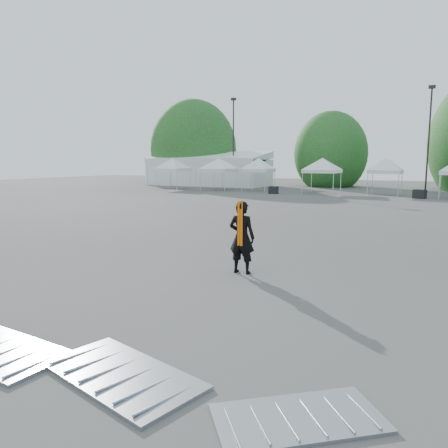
% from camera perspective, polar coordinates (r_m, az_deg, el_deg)
% --- Properties ---
extents(ground, '(120.00, 120.00, 0.00)m').
position_cam_1_polar(ground, '(14.07, 4.63, -4.38)').
color(ground, '#474442').
rests_on(ground, ground).
extents(marquee, '(15.00, 6.25, 4.23)m').
position_cam_1_polar(marquee, '(54.95, -2.07, 7.12)').
color(marquee, white).
rests_on(marquee, ground).
extents(light_pole_west, '(0.60, 0.25, 10.30)m').
position_cam_1_polar(light_pole_west, '(52.24, 1.23, 11.23)').
color(light_pole_west, black).
rests_on(light_pole_west, ground).
extents(light_pole_east, '(0.60, 0.25, 9.80)m').
position_cam_1_polar(light_pole_east, '(44.76, 25.21, 10.63)').
color(light_pole_east, black).
rests_on(light_pole_east, ground).
extents(tree_far_w, '(4.80, 4.80, 7.30)m').
position_cam_1_polar(tree_far_w, '(59.59, -4.00, 9.66)').
color(tree_far_w, '#382314').
rests_on(tree_far_w, ground).
extents(tree_mid_w, '(4.16, 4.16, 6.33)m').
position_cam_1_polar(tree_mid_w, '(54.31, 13.75, 8.95)').
color(tree_mid_w, '#382314').
rests_on(tree_mid_w, ground).
extents(tent_a, '(4.09, 4.09, 3.88)m').
position_cam_1_polar(tent_a, '(48.21, -6.70, 8.20)').
color(tent_a, silver).
rests_on(tent_a, ground).
extents(tent_b, '(4.33, 4.33, 3.88)m').
position_cam_1_polar(tent_b, '(46.29, -0.67, 8.26)').
color(tent_b, silver).
rests_on(tent_b, ground).
extents(tent_c, '(3.90, 3.90, 3.88)m').
position_cam_1_polar(tent_c, '(45.18, 4.52, 8.23)').
color(tent_c, silver).
rests_on(tent_c, ground).
extents(tent_d, '(4.37, 4.37, 3.88)m').
position_cam_1_polar(tent_d, '(42.45, 12.74, 8.05)').
color(tent_d, silver).
rests_on(tent_d, ground).
extents(tent_e, '(3.90, 3.90, 3.88)m').
position_cam_1_polar(tent_e, '(41.70, 20.40, 7.74)').
color(tent_e, silver).
rests_on(tent_e, ground).
extents(man, '(0.76, 0.52, 2.01)m').
position_cam_1_polar(man, '(11.93, 2.34, -1.73)').
color(man, black).
rests_on(man, ground).
extents(barrier_mid, '(2.70, 1.78, 0.08)m').
position_cam_1_polar(barrier_mid, '(6.78, -13.23, -18.57)').
color(barrier_mid, '#97999E').
rests_on(barrier_mid, ground).
extents(barrier_right, '(2.19, 2.06, 0.06)m').
position_cam_1_polar(barrier_right, '(5.78, 9.67, -23.67)').
color(barrier_right, '#97999E').
rests_on(barrier_right, ground).
extents(crate_west, '(0.99, 0.84, 0.68)m').
position_cam_1_polar(crate_west, '(41.30, 6.48, 4.42)').
color(crate_west, black).
rests_on(crate_west, ground).
extents(crate_mid, '(1.09, 0.95, 0.72)m').
position_cam_1_polar(crate_mid, '(39.31, 24.18, 3.59)').
color(crate_mid, black).
rests_on(crate_mid, ground).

